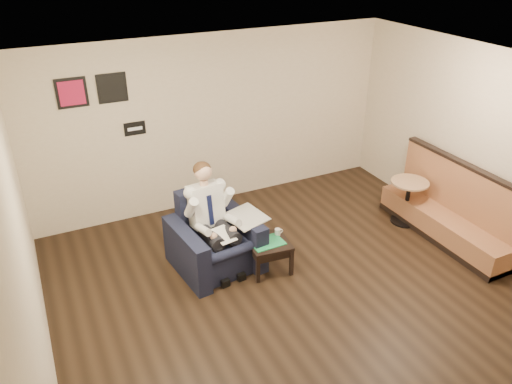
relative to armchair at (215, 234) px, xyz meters
name	(u,v)px	position (x,y,z in m)	size (l,w,h in m)	color
ground	(308,300)	(0.77, -1.20, -0.51)	(6.00, 6.00, 0.00)	black
wall_back	(215,122)	(0.77, 1.80, 0.89)	(6.00, 0.02, 2.80)	beige
wall_left	(29,274)	(-2.23, -1.20, 0.89)	(0.02, 6.00, 2.80)	beige
wall_right	(502,156)	(3.77, -1.20, 0.89)	(0.02, 6.00, 2.80)	beige
ceiling	(322,81)	(0.77, -1.20, 2.29)	(6.00, 6.00, 0.02)	white
seating_sign	(135,129)	(-0.53, 1.79, 0.99)	(0.32, 0.02, 0.20)	black
art_print_left	(72,93)	(-1.33, 1.79, 1.64)	(0.42, 0.03, 0.42)	#BD1744
art_print_right	(112,88)	(-0.78, 1.79, 1.64)	(0.42, 0.03, 0.42)	black
armchair	(215,234)	(0.00, 0.00, 0.00)	(1.06, 1.06, 1.02)	black
seated_man	(219,226)	(0.02, -0.13, 0.19)	(0.67, 1.00, 1.40)	silver
lap_papers	(223,235)	(0.03, -0.24, 0.12)	(0.23, 0.33, 0.01)	white
newspaper	(246,217)	(0.44, -0.06, 0.18)	(0.45, 0.56, 0.01)	silver
side_table	(268,255)	(0.62, -0.38, -0.29)	(0.53, 0.53, 0.44)	black
green_folder	(267,242)	(0.59, -0.40, -0.07)	(0.44, 0.31, 0.01)	#20A45C
coffee_mug	(278,232)	(0.81, -0.29, -0.03)	(0.08, 0.08, 0.09)	white
smartphone	(268,235)	(0.68, -0.23, -0.07)	(0.14, 0.07, 0.01)	black
banquette	(448,203)	(3.36, -0.82, 0.07)	(0.54, 2.27, 1.16)	#935B39
cafe_table	(407,202)	(3.14, -0.23, -0.15)	(0.58, 0.58, 0.72)	#A67D5A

